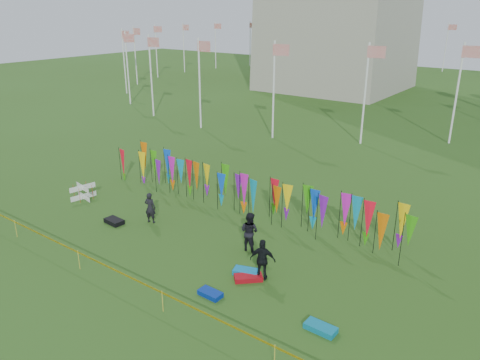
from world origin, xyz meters
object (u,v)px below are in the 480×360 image
Objects in this scene: kite_bag_blue at (210,294)px; kite_bag_red at (248,278)px; box_kite at (83,192)px; person_left at (150,208)px; kite_bag_black at (114,221)px; kite_bag_teal at (321,328)px; person_mid at (249,232)px; person_right at (263,260)px; kite_bag_turquoise at (246,272)px.

kite_bag_blue is 1.86m from kite_bag_red.
box_kite reaches higher than kite_bag_blue.
person_left is 2.02m from kite_bag_black.
kite_bag_blue is at bearing -13.83° from kite_bag_black.
kite_bag_blue is 4.45m from kite_bag_teal.
person_mid is 1.99× the size of kite_bag_blue.
kite_bag_teal is (3.87, -1.11, 0.00)m from kite_bag_red.
person_right reaches higher than person_left.
kite_bag_turquoise reaches higher than kite_bag_blue.
box_kite is 12.78m from kite_bag_red.
person_left is 1.75× the size of kite_bag_blue.
box_kite is 0.87× the size of kite_bag_black.
kite_bag_turquoise is 4.44m from kite_bag_teal.
box_kite reaches higher than kite_bag_black.
kite_bag_turquoise is at bearing 121.94° from person_mid.
person_mid is 4.06m from kite_bag_blue.
box_kite is 0.54× the size of person_left.
person_left reaches higher than box_kite.
kite_bag_turquoise is (1.09, -1.77, -0.83)m from person_mid.
kite_bag_black is (-8.35, -0.09, 0.01)m from kite_bag_turquoise.
kite_bag_red is at bearing 19.99° from person_right.
kite_bag_turquoise reaches higher than kite_bag_red.
box_kite is 0.49× the size of person_right.
box_kite is 12.57m from kite_bag_blue.
kite_bag_blue is 8.40m from kite_bag_black.
person_mid is 1.64× the size of kite_bag_red.
kite_bag_teal is (4.40, 0.67, 0.01)m from kite_bag_blue.
person_right reaches higher than kite_bag_black.
person_right is at bearing 138.01° from person_mid.
kite_bag_red is at bearing 163.93° from kite_bag_teal.
kite_bag_turquoise is at bearing 84.73° from kite_bag_blue.
kite_bag_black is at bearing 173.93° from kite_bag_teal.
person_left reaches higher than kite_bag_blue.
kite_bag_turquoise is (-0.76, -0.09, -0.79)m from person_right.
kite_bag_red is at bearing -5.82° from box_kite.
kite_bag_turquoise is 2.11m from kite_bag_blue.
person_left is 5.85m from person_mid.
kite_bag_black is at bearing -22.26° from person_right.
box_kite is 12.42m from kite_bag_turquoise.
person_left is 11.43m from kite_bag_teal.
person_left is at bearing 154.29° from kite_bag_blue.
kite_bag_turquoise is 1.05× the size of kite_bag_black.
kite_bag_turquoise is 8.35m from kite_bag_black.
kite_bag_red is at bearing 151.29° from person_left.
person_mid is 2.67m from kite_bag_red.
kite_bag_teal is at bearing 149.60° from person_left.
box_kite reaches higher than kite_bag_teal.
kite_bag_black is (-8.69, 0.22, 0.01)m from kite_bag_red.
person_right is 9.15m from kite_bag_black.
kite_bag_turquoise is 1.13× the size of kite_bag_blue.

